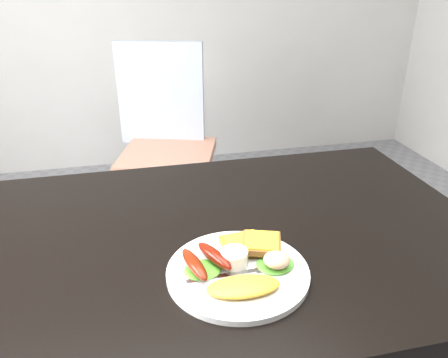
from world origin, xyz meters
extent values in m
cube|color=black|center=(0.00, 0.00, 0.73)|extent=(1.20, 0.80, 0.04)
cube|color=tan|center=(-0.02, 1.20, 0.45)|extent=(0.55, 0.55, 0.05)
imported|color=navy|center=(0.05, 0.74, 0.75)|extent=(0.60, 0.45, 1.51)
cylinder|color=white|center=(-0.02, -0.16, 0.76)|extent=(0.28, 0.28, 0.01)
ellipsoid|color=green|center=(-0.09, -0.15, 0.77)|extent=(0.09, 0.08, 0.01)
ellipsoid|color=#458F33|center=(0.06, -0.16, 0.77)|extent=(0.09, 0.09, 0.01)
ellipsoid|color=gold|center=(-0.02, -0.22, 0.77)|extent=(0.14, 0.07, 0.02)
ellipsoid|color=maroon|center=(-0.10, -0.15, 0.78)|extent=(0.05, 0.11, 0.03)
ellipsoid|color=#651609|center=(-0.06, -0.13, 0.78)|extent=(0.07, 0.11, 0.03)
cylinder|color=white|center=(-0.02, -0.14, 0.78)|extent=(0.06, 0.06, 0.03)
cube|color=olive|center=(0.01, -0.09, 0.77)|extent=(0.09, 0.09, 0.01)
cube|color=brown|center=(0.05, -0.11, 0.78)|extent=(0.10, 0.10, 0.01)
ellipsoid|color=beige|center=(0.06, -0.18, 0.79)|extent=(0.06, 0.06, 0.03)
cube|color=#ADAFB7|center=(-0.05, -0.17, 0.76)|extent=(0.14, 0.02, 0.00)
camera|label=1|loc=(-0.20, -0.82, 1.29)|focal=35.00mm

